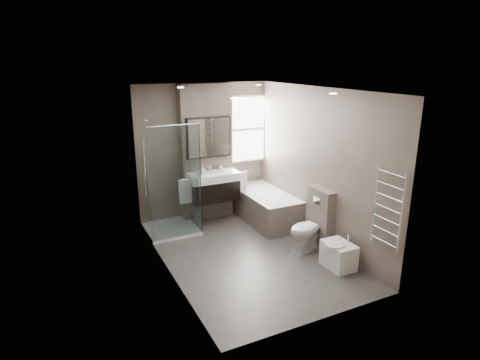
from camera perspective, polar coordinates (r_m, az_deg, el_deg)
room at (r=6.10m, az=1.24°, el=0.48°), size 2.70×3.90×2.70m
vanity_pier at (r=7.67m, az=-4.87°, el=3.84°), size 1.00×0.25×2.60m
vanity at (r=7.50m, az=-3.78°, el=-0.86°), size 0.95×0.47×0.66m
mirror_cabinet at (r=7.45m, az=-4.47°, el=6.06°), size 0.86×0.08×0.76m
towel_left at (r=7.31m, az=-7.78°, el=-1.64°), size 0.24×0.06×0.44m
towel_right at (r=7.71m, az=0.12°, el=-0.50°), size 0.24×0.06×0.44m
shower_enclosure at (r=7.28m, az=-9.00°, el=-3.68°), size 0.90×0.90×2.00m
bathtub at (r=7.75m, az=3.55°, el=-3.60°), size 0.75×1.60×0.57m
window at (r=8.04m, az=0.83°, el=7.24°), size 0.98×0.06×1.33m
toilet at (r=6.66m, az=9.87°, el=-6.82°), size 0.79×0.54×0.74m
cistern_box at (r=6.78m, az=11.34°, el=-5.28°), size 0.19×0.55×1.00m
bidet at (r=6.28m, az=13.81°, el=-10.28°), size 0.42×0.49×0.51m
towel_radiator at (r=5.66m, az=20.28°, el=-3.83°), size 0.03×0.49×1.10m
soap_bottle_a at (r=7.30m, az=-5.32°, el=1.40°), size 0.07×0.08×0.16m
soap_bottle_b at (r=7.60m, az=-2.78°, el=1.91°), size 0.09×0.09×0.12m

